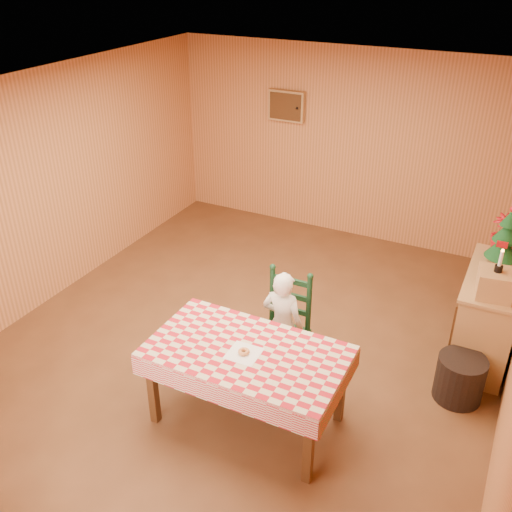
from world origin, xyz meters
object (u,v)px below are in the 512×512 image
at_px(crate, 495,284).
at_px(storage_bin, 460,378).
at_px(christmas_tree, 506,239).
at_px(dining_table, 247,358).
at_px(ladder_chair, 285,326).
at_px(seated_child, 282,324).
at_px(shelf_unit, 487,315).

bearing_deg(crate, storage_bin, -104.93).
bearing_deg(christmas_tree, dining_table, -128.41).
height_order(ladder_chair, crate, crate).
xyz_separation_m(seated_child, shelf_unit, (1.70, 1.18, -0.10)).
bearing_deg(dining_table, shelf_unit, 48.27).
xyz_separation_m(dining_table, storage_bin, (1.61, 1.13, -0.47)).
bearing_deg(shelf_unit, seated_child, -145.28).
bearing_deg(shelf_unit, storage_bin, -96.82).
height_order(dining_table, storage_bin, dining_table).
relative_size(ladder_chair, crate, 3.60).
bearing_deg(storage_bin, christmas_tree, 84.34).
distance_m(crate, storage_bin, 0.92).
distance_m(ladder_chair, christmas_tree, 2.31).
bearing_deg(ladder_chair, christmas_tree, 38.73).
relative_size(shelf_unit, crate, 4.13).
distance_m(seated_child, christmas_tree, 2.32).
xyz_separation_m(ladder_chair, shelf_unit, (1.70, 1.12, -0.04)).
relative_size(ladder_chair, seated_child, 0.96).
relative_size(crate, christmas_tree, 0.48).
height_order(dining_table, seated_child, seated_child).
xyz_separation_m(dining_table, christmas_tree, (1.71, 2.16, 0.52)).
relative_size(ladder_chair, storage_bin, 2.45).
xyz_separation_m(dining_table, shelf_unit, (1.70, 1.91, -0.22)).
relative_size(seated_child, storage_bin, 2.56).
relative_size(dining_table, ladder_chair, 1.53).
xyz_separation_m(shelf_unit, storage_bin, (-0.09, -0.78, -0.25)).
relative_size(seated_child, shelf_unit, 0.91).
xyz_separation_m(dining_table, crate, (1.71, 1.51, 0.37)).
distance_m(dining_table, christmas_tree, 2.81).
bearing_deg(seated_child, ladder_chair, -90.00).
xyz_separation_m(dining_table, ladder_chair, (0.00, 0.79, -0.18)).
relative_size(ladder_chair, shelf_unit, 0.87).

